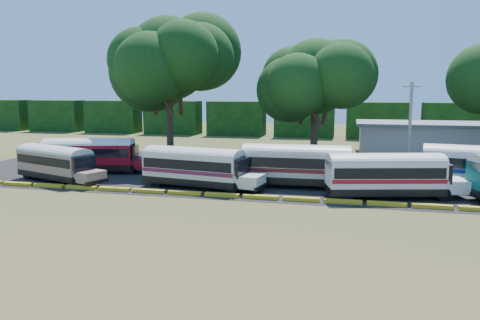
% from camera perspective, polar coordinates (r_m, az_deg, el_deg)
% --- Properties ---
extents(ground, '(160.00, 160.00, 0.00)m').
position_cam_1_polar(ground, '(34.40, -0.24, -5.04)').
color(ground, '#334517').
rests_on(ground, ground).
extents(asphalt_strip, '(64.00, 24.00, 0.02)m').
position_cam_1_polar(asphalt_strip, '(45.73, 4.55, -1.62)').
color(asphalt_strip, black).
rests_on(asphalt_strip, ground).
extents(curb, '(53.70, 0.45, 0.30)m').
position_cam_1_polar(curb, '(35.31, 0.15, -4.43)').
color(curb, yellow).
rests_on(curb, ground).
extents(terminal_building, '(19.00, 9.00, 4.00)m').
position_cam_1_polar(terminal_building, '(63.57, 22.55, 2.47)').
color(terminal_building, beige).
rests_on(terminal_building, ground).
extents(treeline_backdrop, '(130.00, 4.00, 6.00)m').
position_cam_1_polar(treeline_backdrop, '(81.02, 7.86, 4.93)').
color(treeline_backdrop, black).
rests_on(treeline_backdrop, ground).
extents(bus_beige, '(9.85, 5.52, 3.17)m').
position_cam_1_polar(bus_beige, '(44.54, -21.51, -0.12)').
color(bus_beige, black).
rests_on(bus_beige, ground).
extents(bus_red, '(10.69, 5.15, 3.41)m').
position_cam_1_polar(bus_red, '(47.80, -17.61, 0.81)').
color(bus_red, black).
rests_on(bus_red, ground).
extents(bus_cream_west, '(10.57, 4.23, 3.38)m').
position_cam_1_polar(bus_cream_west, '(38.76, -5.42, -0.63)').
color(bus_cream_west, black).
rests_on(bus_cream_west, ground).
extents(bus_cream_east, '(10.96, 2.98, 3.58)m').
position_cam_1_polar(bus_cream_east, '(39.19, 7.20, -0.40)').
color(bus_cream_east, black).
rests_on(bus_cream_east, ground).
extents(bus_white_red, '(10.70, 5.03, 3.42)m').
position_cam_1_polar(bus_white_red, '(36.63, 17.55, -1.51)').
color(bus_white_red, black).
rests_on(bus_white_red, ground).
extents(tree_west, '(12.88, 12.88, 16.26)m').
position_cam_1_polar(tree_west, '(54.49, -8.72, 12.09)').
color(tree_west, '#392C1C').
rests_on(tree_west, ground).
extents(tree_center, '(11.11, 11.11, 13.56)m').
position_cam_1_polar(tree_center, '(52.19, 9.18, 9.98)').
color(tree_center, '#392C1C').
rests_on(tree_center, ground).
extents(utility_pole, '(1.60, 0.30, 8.81)m').
position_cam_1_polar(utility_pole, '(47.06, 19.99, 3.71)').
color(utility_pole, gray).
rests_on(utility_pole, ground).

